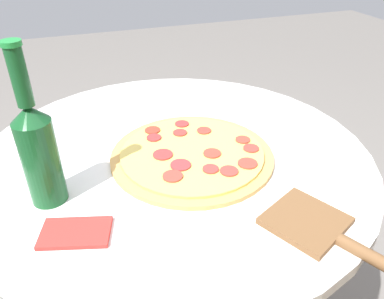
{
  "coord_description": "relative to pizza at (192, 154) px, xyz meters",
  "views": [
    {
      "loc": [
        0.2,
        0.69,
        1.21
      ],
      "look_at": [
        -0.03,
        0.04,
        0.78
      ],
      "focal_mm": 35.0,
      "sensor_mm": 36.0,
      "label": 1
    }
  ],
  "objects": [
    {
      "name": "table",
      "position": [
        0.03,
        -0.04,
        -0.23
      ],
      "size": [
        0.88,
        0.88,
        0.76
      ],
      "color": "white",
      "rests_on": "ground_plane"
    },
    {
      "name": "pizza",
      "position": [
        0.0,
        0.0,
        0.0
      ],
      "size": [
        0.36,
        0.36,
        0.02
      ],
      "color": "tan",
      "rests_on": "table"
    },
    {
      "name": "beer_bottle",
      "position": [
        0.3,
        0.04,
        0.1
      ],
      "size": [
        0.07,
        0.07,
        0.3
      ],
      "color": "#144C23",
      "rests_on": "table"
    },
    {
      "name": "pizza_paddle",
      "position": [
        -0.13,
        0.29,
        -0.0
      ],
      "size": [
        0.17,
        0.24,
        0.02
      ],
      "rotation": [
        0.0,
        0.0,
        2.01
      ],
      "color": "brown",
      "rests_on": "table"
    },
    {
      "name": "napkin",
      "position": [
        0.26,
        0.16,
        -0.0
      ],
      "size": [
        0.13,
        0.1,
        0.01
      ],
      "color": "red",
      "rests_on": "table"
    }
  ]
}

